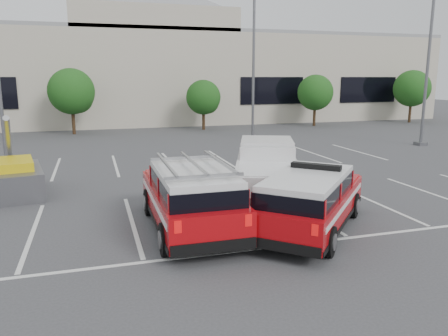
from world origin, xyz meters
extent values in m
plane|color=#3B3B3E|center=(0.00, 0.00, 0.00)|extent=(120.00, 120.00, 0.00)
cube|color=silver|center=(0.00, 4.50, 0.01)|extent=(23.00, 15.00, 0.01)
cube|color=#B4AB98|center=(0.00, 32.00, 4.00)|extent=(60.00, 15.00, 8.00)
cube|color=gray|center=(0.00, 32.00, 8.15)|extent=(60.00, 15.00, 0.30)
cube|color=#B4AB98|center=(2.00, 30.50, 9.00)|extent=(14.00, 12.00, 2.00)
cylinder|color=#3F2B19|center=(-5.00, 22.00, 0.92)|extent=(0.24, 0.24, 1.84)
sphere|color=#154211|center=(-5.00, 22.00, 3.16)|extent=(3.37, 3.37, 3.37)
sphere|color=#154211|center=(-4.60, 22.20, 2.65)|extent=(2.24, 2.24, 2.24)
cylinder|color=#3F2B19|center=(5.00, 22.00, 0.76)|extent=(0.24, 0.24, 1.51)
sphere|color=#154211|center=(5.00, 22.00, 2.60)|extent=(2.77, 2.77, 2.77)
sphere|color=#154211|center=(5.40, 22.20, 2.18)|extent=(1.85, 1.85, 1.85)
cylinder|color=#3F2B19|center=(15.00, 22.00, 0.84)|extent=(0.24, 0.24, 1.67)
sphere|color=#154211|center=(15.00, 22.00, 2.88)|extent=(3.07, 3.07, 3.07)
sphere|color=#154211|center=(15.40, 22.20, 2.42)|extent=(2.05, 2.05, 2.05)
cylinder|color=#3F2B19|center=(25.00, 22.00, 0.92)|extent=(0.24, 0.24, 1.84)
sphere|color=#154211|center=(25.00, 22.00, 3.16)|extent=(3.37, 3.37, 3.37)
sphere|color=#154211|center=(25.40, 22.20, 2.65)|extent=(2.24, 2.24, 2.24)
cube|color=#59595E|center=(-8.00, 12.00, 0.10)|extent=(0.60, 0.60, 0.20)
cube|color=#59595E|center=(7.00, 16.00, 0.10)|extent=(0.60, 0.60, 0.20)
cylinder|color=#59595E|center=(7.00, 16.00, 5.00)|extent=(0.18, 0.18, 10.00)
cube|color=#59595E|center=(16.00, 10.00, 0.10)|extent=(0.60, 0.60, 0.20)
cylinder|color=#59595E|center=(16.00, 10.00, 5.00)|extent=(0.18, 0.18, 10.00)
cube|color=#A6080D|center=(2.03, -1.95, 0.71)|extent=(4.88, 5.07, 0.79)
cube|color=black|center=(1.71, -2.30, 1.32)|extent=(3.75, 3.87, 0.41)
cube|color=silver|center=(1.71, -2.30, 1.60)|extent=(3.68, 3.79, 0.15)
cube|color=black|center=(2.26, -1.71, 1.75)|extent=(1.20, 1.14, 0.14)
cube|color=silver|center=(2.37, 2.14, 0.82)|extent=(4.22, 6.59, 0.90)
cube|color=black|center=(2.57, 2.67, 1.50)|extent=(2.63, 2.76, 0.47)
cube|color=silver|center=(2.57, 2.67, 1.83)|extent=(2.57, 2.70, 0.17)
cube|color=#A6080D|center=(-1.19, -0.94, 0.77)|extent=(2.06, 5.17, 0.85)
cube|color=black|center=(-1.19, -1.44, 1.42)|extent=(1.89, 3.55, 0.45)
cube|color=silver|center=(-1.19, -1.44, 1.72)|extent=(1.85, 3.48, 0.16)
cube|color=#A5A5A8|center=(-1.19, -1.44, 2.00)|extent=(1.95, 3.20, 0.06)
cube|color=#59595E|center=(-6.53, 4.43, 0.49)|extent=(2.49, 3.51, 0.99)
cube|color=gold|center=(-6.53, 4.43, 1.12)|extent=(1.75, 2.19, 0.36)
cylinder|color=#A5A5A8|center=(-6.62, 4.96, 1.97)|extent=(0.66, 2.62, 1.92)
camera|label=1|loc=(-3.65, -12.37, 4.18)|focal=35.00mm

